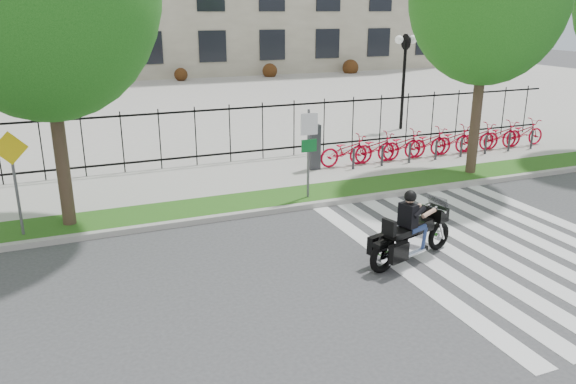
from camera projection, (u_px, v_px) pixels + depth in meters
name	position (u px, v px, depth m)	size (l,w,h in m)	color
ground	(306.00, 284.00, 11.17)	(120.00, 120.00, 0.00)	#3B3B3D
curb	(243.00, 215.00, 14.76)	(60.00, 0.20, 0.15)	#A19F98
grass_verge	(233.00, 205.00, 15.51)	(60.00, 1.50, 0.15)	#214912
sidewalk	(210.00, 181.00, 17.71)	(60.00, 3.50, 0.15)	#9B9891
plaza	(135.00, 102.00, 33.17)	(80.00, 34.00, 0.10)	#9B9891
crosswalk_stripes	(497.00, 247.00, 12.90)	(5.70, 8.00, 0.01)	silver
iron_fence	(196.00, 136.00, 18.92)	(30.00, 0.06, 2.00)	black
lamp_post_right	(405.00, 58.00, 24.34)	(1.06, 0.70, 4.25)	black
bike_share_station	(439.00, 141.00, 20.36)	(10.06, 0.88, 1.50)	#2D2D33
sign_pole_regulatory	(309.00, 142.00, 15.42)	(0.50, 0.09, 2.50)	#59595B
sign_pole_warning	(13.00, 170.00, 12.77)	(0.78, 0.09, 2.49)	#59595B
motorcycle_rider	(412.00, 232.00, 12.05)	(2.48, 1.14, 1.96)	black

